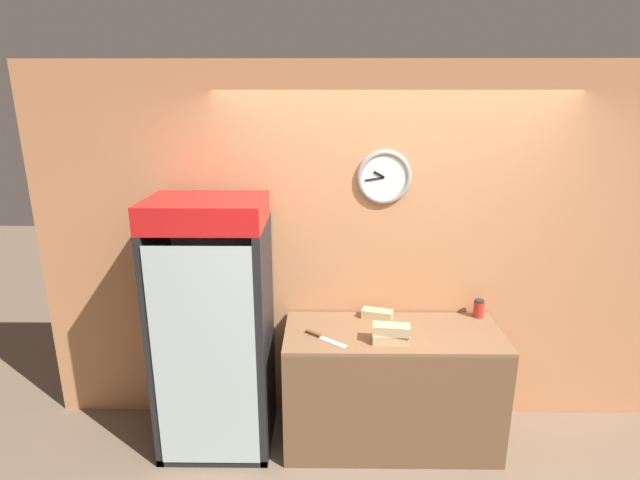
% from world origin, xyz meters
% --- Properties ---
extents(wall_back, '(5.20, 0.10, 2.70)m').
position_xyz_m(wall_back, '(-0.00, 1.23, 1.35)').
color(wall_back, tan).
rests_on(wall_back, ground_plane).
extents(prep_counter, '(1.52, 0.63, 0.89)m').
position_xyz_m(prep_counter, '(0.00, 0.86, 0.44)').
color(prep_counter, brown).
rests_on(prep_counter, ground_plane).
extents(beverage_cooler, '(0.77, 0.64, 1.83)m').
position_xyz_m(beverage_cooler, '(-1.25, 0.91, 1.00)').
color(beverage_cooler, black).
rests_on(beverage_cooler, ground_plane).
extents(sandwich_stack_bottom, '(0.25, 0.11, 0.06)m').
position_xyz_m(sandwich_stack_bottom, '(-0.04, 0.70, 0.92)').
color(sandwich_stack_bottom, tan).
rests_on(sandwich_stack_bottom, prep_counter).
extents(sandwich_stack_middle, '(0.26, 0.14, 0.06)m').
position_xyz_m(sandwich_stack_middle, '(-0.04, 0.70, 0.98)').
color(sandwich_stack_middle, tan).
rests_on(sandwich_stack_middle, sandwich_stack_bottom).
extents(sandwich_flat_left, '(0.24, 0.15, 0.07)m').
position_xyz_m(sandwich_flat_left, '(-0.09, 1.07, 0.92)').
color(sandwich_flat_left, tan).
rests_on(sandwich_flat_left, prep_counter).
extents(chefs_knife, '(0.28, 0.24, 0.02)m').
position_xyz_m(chefs_knife, '(-0.51, 0.76, 0.89)').
color(chefs_knife, silver).
rests_on(chefs_knife, prep_counter).
extents(condiment_jar, '(0.08, 0.08, 0.13)m').
position_xyz_m(condiment_jar, '(0.66, 1.11, 0.95)').
color(condiment_jar, '#B72D23').
rests_on(condiment_jar, prep_counter).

